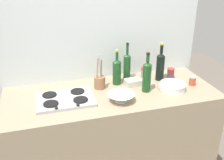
{
  "coord_description": "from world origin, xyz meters",
  "views": [
    {
      "loc": [
        -0.55,
        -1.92,
        1.93
      ],
      "look_at": [
        0.0,
        0.0,
        1.02
      ],
      "focal_mm": 42.47,
      "sensor_mm": 36.0,
      "label": 1
    }
  ],
  "objects_px": {
    "plate_stack": "(172,86)",
    "wine_bottle_leftmost": "(117,71)",
    "butter_dish": "(133,82)",
    "utensil_crock": "(100,81)",
    "condiment_jar_spare": "(192,81)",
    "stovetop_hob": "(65,99)",
    "wine_bottle_mid_right": "(147,76)",
    "mixing_bowl": "(121,97)",
    "condiment_jar_front": "(171,73)",
    "wine_bottle_rightmost": "(160,66)",
    "wine_bottle_mid_left": "(127,66)",
    "condiment_jar_rear": "(145,72)"
  },
  "relations": [
    {
      "from": "mixing_bowl",
      "to": "butter_dish",
      "type": "relative_size",
      "value": 1.6
    },
    {
      "from": "condiment_jar_front",
      "to": "mixing_bowl",
      "type": "bearing_deg",
      "value": -152.54
    },
    {
      "from": "utensil_crock",
      "to": "condiment_jar_spare",
      "type": "xyz_separation_m",
      "value": [
        0.81,
        -0.17,
        -0.02
      ]
    },
    {
      "from": "stovetop_hob",
      "to": "wine_bottle_leftmost",
      "type": "relative_size",
      "value": 1.42
    },
    {
      "from": "butter_dish",
      "to": "utensil_crock",
      "type": "height_order",
      "value": "utensil_crock"
    },
    {
      "from": "wine_bottle_leftmost",
      "to": "condiment_jar_rear",
      "type": "bearing_deg",
      "value": 13.76
    },
    {
      "from": "condiment_jar_spare",
      "to": "wine_bottle_mid_left",
      "type": "bearing_deg",
      "value": 151.09
    },
    {
      "from": "stovetop_hob",
      "to": "mixing_bowl",
      "type": "distance_m",
      "value": 0.45
    },
    {
      "from": "utensil_crock",
      "to": "mixing_bowl",
      "type": "bearing_deg",
      "value": -69.17
    },
    {
      "from": "plate_stack",
      "to": "wine_bottle_leftmost",
      "type": "relative_size",
      "value": 0.71
    },
    {
      "from": "condiment_jar_spare",
      "to": "stovetop_hob",
      "type": "bearing_deg",
      "value": 178.62
    },
    {
      "from": "wine_bottle_mid_right",
      "to": "utensil_crock",
      "type": "relative_size",
      "value": 1.1
    },
    {
      "from": "stovetop_hob",
      "to": "condiment_jar_front",
      "type": "bearing_deg",
      "value": 9.67
    },
    {
      "from": "wine_bottle_leftmost",
      "to": "butter_dish",
      "type": "distance_m",
      "value": 0.17
    },
    {
      "from": "wine_bottle_mid_left",
      "to": "wine_bottle_rightmost",
      "type": "distance_m",
      "value": 0.31
    },
    {
      "from": "wine_bottle_mid_left",
      "to": "wine_bottle_mid_right",
      "type": "xyz_separation_m",
      "value": [
        0.08,
        -0.28,
        0.01
      ]
    },
    {
      "from": "wine_bottle_leftmost",
      "to": "condiment_jar_spare",
      "type": "xyz_separation_m",
      "value": [
        0.64,
        -0.21,
        -0.08
      ]
    },
    {
      "from": "wine_bottle_leftmost",
      "to": "wine_bottle_mid_left",
      "type": "bearing_deg",
      "value": 31.54
    },
    {
      "from": "condiment_jar_spare",
      "to": "butter_dish",
      "type": "bearing_deg",
      "value": 164.81
    },
    {
      "from": "plate_stack",
      "to": "wine_bottle_leftmost",
      "type": "xyz_separation_m",
      "value": [
        -0.43,
        0.25,
        0.09
      ]
    },
    {
      "from": "plate_stack",
      "to": "utensil_crock",
      "type": "bearing_deg",
      "value": 161.2
    },
    {
      "from": "butter_dish",
      "to": "utensil_crock",
      "type": "distance_m",
      "value": 0.3
    },
    {
      "from": "stovetop_hob",
      "to": "butter_dish",
      "type": "relative_size",
      "value": 3.36
    },
    {
      "from": "condiment_jar_front",
      "to": "condiment_jar_rear",
      "type": "distance_m",
      "value": 0.25
    },
    {
      "from": "condiment_jar_front",
      "to": "wine_bottle_leftmost",
      "type": "bearing_deg",
      "value": 178.69
    },
    {
      "from": "butter_dish",
      "to": "wine_bottle_leftmost",
      "type": "bearing_deg",
      "value": 149.75
    },
    {
      "from": "wine_bottle_mid_left",
      "to": "wine_bottle_mid_right",
      "type": "height_order",
      "value": "wine_bottle_mid_left"
    },
    {
      "from": "wine_bottle_mid_right",
      "to": "condiment_jar_spare",
      "type": "relative_size",
      "value": 4.1
    },
    {
      "from": "plate_stack",
      "to": "wine_bottle_mid_right",
      "type": "bearing_deg",
      "value": 170.16
    },
    {
      "from": "plate_stack",
      "to": "mixing_bowl",
      "type": "relative_size",
      "value": 1.05
    },
    {
      "from": "condiment_jar_rear",
      "to": "condiment_jar_spare",
      "type": "bearing_deg",
      "value": -40.05
    },
    {
      "from": "plate_stack",
      "to": "wine_bottle_mid_left",
      "type": "xyz_separation_m",
      "value": [
        -0.31,
        0.32,
        0.1
      ]
    },
    {
      "from": "wine_bottle_mid_right",
      "to": "condiment_jar_spare",
      "type": "bearing_deg",
      "value": -0.81
    },
    {
      "from": "utensil_crock",
      "to": "condiment_jar_front",
      "type": "xyz_separation_m",
      "value": [
        0.7,
        0.03,
        -0.02
      ]
    },
    {
      "from": "stovetop_hob",
      "to": "utensil_crock",
      "type": "distance_m",
      "value": 0.36
    },
    {
      "from": "wine_bottle_rightmost",
      "to": "mixing_bowl",
      "type": "distance_m",
      "value": 0.57
    },
    {
      "from": "wine_bottle_mid_right",
      "to": "wine_bottle_rightmost",
      "type": "relative_size",
      "value": 0.97
    },
    {
      "from": "utensil_crock",
      "to": "stovetop_hob",
      "type": "bearing_deg",
      "value": -156.09
    },
    {
      "from": "condiment_jar_front",
      "to": "wine_bottle_rightmost",
      "type": "bearing_deg",
      "value": -175.47
    },
    {
      "from": "wine_bottle_mid_right",
      "to": "mixing_bowl",
      "type": "bearing_deg",
      "value": -156.58
    },
    {
      "from": "wine_bottle_leftmost",
      "to": "condiment_jar_spare",
      "type": "relative_size",
      "value": 3.83
    },
    {
      "from": "butter_dish",
      "to": "wine_bottle_mid_right",
      "type": "bearing_deg",
      "value": -61.28
    },
    {
      "from": "butter_dish",
      "to": "mixing_bowl",
      "type": "bearing_deg",
      "value": -127.46
    },
    {
      "from": "condiment_jar_front",
      "to": "condiment_jar_spare",
      "type": "distance_m",
      "value": 0.23
    },
    {
      "from": "plate_stack",
      "to": "wine_bottle_rightmost",
      "type": "distance_m",
      "value": 0.25
    },
    {
      "from": "plate_stack",
      "to": "wine_bottle_rightmost",
      "type": "relative_size",
      "value": 0.65
    },
    {
      "from": "wine_bottle_mid_left",
      "to": "wine_bottle_rightmost",
      "type": "relative_size",
      "value": 1.0
    },
    {
      "from": "wine_bottle_leftmost",
      "to": "condiment_jar_rear",
      "type": "xyz_separation_m",
      "value": [
        0.3,
        0.07,
        -0.08
      ]
    },
    {
      "from": "wine_bottle_mid_left",
      "to": "condiment_jar_front",
      "type": "bearing_deg",
      "value": -11.88
    },
    {
      "from": "plate_stack",
      "to": "condiment_jar_front",
      "type": "bearing_deg",
      "value": 66.0
    }
  ]
}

